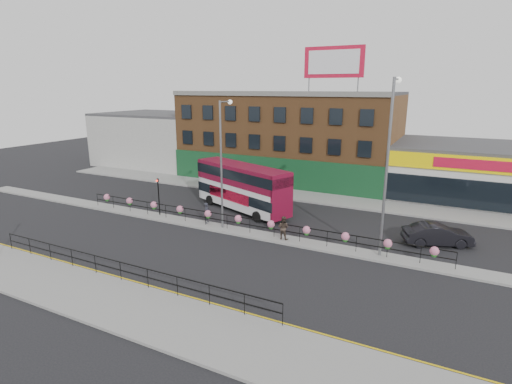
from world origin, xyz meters
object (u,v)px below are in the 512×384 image
at_px(car, 437,235).
at_px(lamp_column_west, 223,154).
at_px(pedestrian_a, 207,213).
at_px(double_decker_bus, 242,183).
at_px(pedestrian_b, 283,228).
at_px(lamp_column_east, 389,153).

relative_size(car, lamp_column_west, 0.50).
bearing_deg(pedestrian_a, double_decker_bus, -17.38).
xyz_separation_m(double_decker_bus, car, (16.18, -0.95, -1.80)).
relative_size(pedestrian_b, lamp_column_east, 0.15).
height_order(pedestrian_a, lamp_column_east, lamp_column_east).
xyz_separation_m(pedestrian_a, lamp_column_east, (13.66, -0.02, 5.84)).
relative_size(pedestrian_a, lamp_column_east, 0.15).
xyz_separation_m(pedestrian_a, lamp_column_west, (1.68, -0.11, 4.93)).
bearing_deg(lamp_column_west, pedestrian_a, 176.17).
distance_m(double_decker_bus, car, 16.31).
distance_m(double_decker_bus, lamp_column_west, 5.90).
bearing_deg(lamp_column_east, lamp_column_west, -179.55).
distance_m(car, pedestrian_a, 17.28).
bearing_deg(pedestrian_b, car, -153.99).
bearing_deg(pedestrian_a, lamp_column_west, -102.67).
bearing_deg(lamp_column_east, pedestrian_b, -175.76).
bearing_deg(double_decker_bus, pedestrian_a, -98.54).
height_order(double_decker_bus, car, double_decker_bus).
relative_size(lamp_column_west, lamp_column_east, 0.86).
bearing_deg(lamp_column_east, double_decker_bus, 160.24).
bearing_deg(double_decker_bus, lamp_column_east, -19.76).
height_order(lamp_column_west, lamp_column_east, lamp_column_east).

